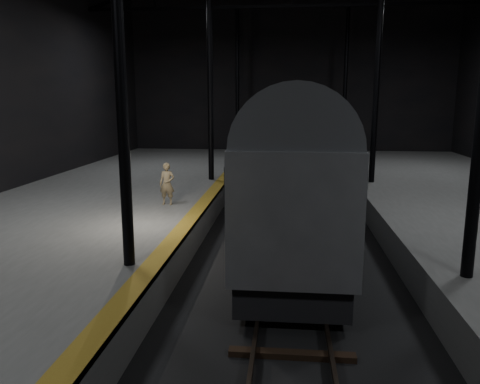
# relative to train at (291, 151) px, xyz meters

# --- Properties ---
(ground) EXTENTS (44.00, 44.00, 0.00)m
(ground) POSITION_rel_train_xyz_m (0.00, -4.19, -2.81)
(ground) COLOR black
(ground) RESTS_ON ground
(platform_left) EXTENTS (9.00, 43.80, 1.00)m
(platform_left) POSITION_rel_train_xyz_m (-7.50, -4.19, -2.31)
(platform_left) COLOR #585856
(platform_left) RESTS_ON ground
(tactile_strip) EXTENTS (0.50, 43.80, 0.01)m
(tactile_strip) POSITION_rel_train_xyz_m (-3.25, -4.19, -1.81)
(tactile_strip) COLOR #90661A
(tactile_strip) RESTS_ON platform_left
(track) EXTENTS (2.40, 43.00, 0.24)m
(track) POSITION_rel_train_xyz_m (0.00, -4.19, -2.74)
(track) COLOR #3F3328
(track) RESTS_ON ground
(train) EXTENTS (2.83, 18.85, 5.04)m
(train) POSITION_rel_train_xyz_m (0.00, 0.00, 0.00)
(train) COLOR #9A9DA1
(train) RESTS_ON ground
(woman) EXTENTS (0.59, 0.41, 1.55)m
(woman) POSITION_rel_train_xyz_m (-4.51, -1.87, -1.03)
(woman) COLOR #8C7855
(woman) RESTS_ON platform_left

